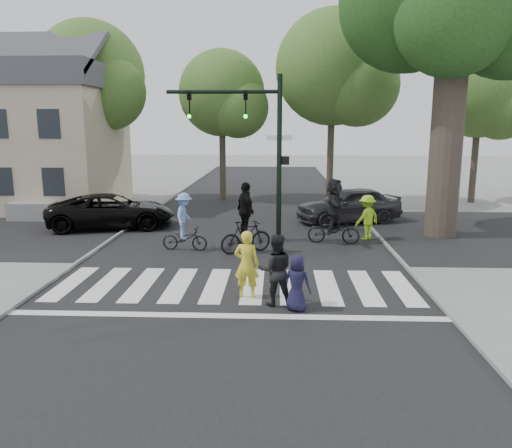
# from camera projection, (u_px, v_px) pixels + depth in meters

# --- Properties ---
(ground) EXTENTS (120.00, 120.00, 0.00)m
(ground) POSITION_uv_depth(u_px,v_px,m) (231.00, 298.00, 12.47)
(ground) COLOR gray
(ground) RESTS_ON ground
(road_stem) EXTENTS (10.00, 70.00, 0.01)m
(road_stem) POSITION_uv_depth(u_px,v_px,m) (244.00, 249.00, 17.36)
(road_stem) COLOR black
(road_stem) RESTS_ON ground
(road_cross) EXTENTS (70.00, 10.00, 0.01)m
(road_cross) POSITION_uv_depth(u_px,v_px,m) (249.00, 231.00, 20.30)
(road_cross) COLOR black
(road_cross) RESTS_ON ground
(curb_left) EXTENTS (0.10, 70.00, 0.10)m
(curb_left) POSITION_uv_depth(u_px,v_px,m) (101.00, 246.00, 17.56)
(curb_left) COLOR gray
(curb_left) RESTS_ON ground
(curb_right) EXTENTS (0.10, 70.00, 0.10)m
(curb_right) POSITION_uv_depth(u_px,v_px,m) (390.00, 249.00, 17.15)
(curb_right) COLOR gray
(curb_right) RESTS_ON ground
(crosswalk) EXTENTS (10.00, 3.85, 0.01)m
(crosswalk) POSITION_uv_depth(u_px,v_px,m) (233.00, 289.00, 13.11)
(crosswalk) COLOR silver
(crosswalk) RESTS_ON ground
(traffic_signal) EXTENTS (4.45, 0.29, 6.00)m
(traffic_signal) POSITION_uv_depth(u_px,v_px,m) (256.00, 135.00, 17.76)
(traffic_signal) COLOR black
(traffic_signal) RESTS_ON ground
(bg_tree_0) EXTENTS (5.46, 5.20, 8.97)m
(bg_tree_0) POSITION_uv_depth(u_px,v_px,m) (9.00, 90.00, 27.52)
(bg_tree_0) COLOR brown
(bg_tree_0) RESTS_ON ground
(bg_tree_1) EXTENTS (6.09, 5.80, 9.80)m
(bg_tree_1) POSITION_uv_depth(u_px,v_px,m) (94.00, 79.00, 26.70)
(bg_tree_1) COLOR brown
(bg_tree_1) RESTS_ON ground
(bg_tree_2) EXTENTS (5.04, 4.80, 8.40)m
(bg_tree_2) POSITION_uv_depth(u_px,v_px,m) (226.00, 97.00, 27.69)
(bg_tree_2) COLOR brown
(bg_tree_2) RESTS_ON ground
(bg_tree_3) EXTENTS (6.30, 6.00, 10.20)m
(bg_tree_3) POSITION_uv_depth(u_px,v_px,m) (339.00, 72.00, 25.90)
(bg_tree_3) COLOR brown
(bg_tree_3) RESTS_ON ground
(bg_tree_4) EXTENTS (4.83, 4.60, 8.15)m
(bg_tree_4) POSITION_uv_depth(u_px,v_px,m) (485.00, 99.00, 26.66)
(bg_tree_4) COLOR brown
(bg_tree_4) RESTS_ON ground
(house) EXTENTS (8.40, 8.10, 8.82)m
(house) POSITION_uv_depth(u_px,v_px,m) (35.00, 134.00, 25.90)
(house) COLOR #C8B891
(house) RESTS_ON ground
(pedestrian_woman) EXTENTS (0.67, 0.48, 1.71)m
(pedestrian_woman) POSITION_uv_depth(u_px,v_px,m) (247.00, 264.00, 12.36)
(pedestrian_woman) COLOR yellow
(pedestrian_woman) RESTS_ON ground
(pedestrian_child) EXTENTS (0.77, 0.65, 1.34)m
(pedestrian_child) POSITION_uv_depth(u_px,v_px,m) (297.00, 283.00, 11.52)
(pedestrian_child) COLOR #181733
(pedestrian_child) RESTS_ON ground
(pedestrian_adult) EXTENTS (0.90, 0.73, 1.74)m
(pedestrian_adult) POSITION_uv_depth(u_px,v_px,m) (276.00, 270.00, 11.83)
(pedestrian_adult) COLOR black
(pedestrian_adult) RESTS_ON ground
(cyclist_left) EXTENTS (1.63, 1.08, 2.00)m
(cyclist_left) POSITION_uv_depth(u_px,v_px,m) (184.00, 226.00, 17.06)
(cyclist_left) COLOR black
(cyclist_left) RESTS_ON ground
(cyclist_mid) EXTENTS (1.86, 1.32, 2.40)m
(cyclist_mid) POSITION_uv_depth(u_px,v_px,m) (246.00, 224.00, 16.71)
(cyclist_mid) COLOR black
(cyclist_mid) RESTS_ON ground
(cyclist_right) EXTENTS (1.96, 1.82, 2.38)m
(cyclist_right) POSITION_uv_depth(u_px,v_px,m) (334.00, 215.00, 17.98)
(cyclist_right) COLOR black
(cyclist_right) RESTS_ON ground
(car_suv) EXTENTS (5.56, 3.44, 1.44)m
(car_suv) POSITION_uv_depth(u_px,v_px,m) (112.00, 211.00, 20.84)
(car_suv) COLOR black
(car_suv) RESTS_ON ground
(car_grey) EXTENTS (5.00, 3.35, 1.58)m
(car_grey) POSITION_uv_depth(u_px,v_px,m) (349.00, 205.00, 22.01)
(car_grey) COLOR #333338
(car_grey) RESTS_ON ground
(bystander_hivis) EXTENTS (1.25, 1.14, 1.69)m
(bystander_hivis) POSITION_uv_depth(u_px,v_px,m) (367.00, 217.00, 18.74)
(bystander_hivis) COLOR #9FDF20
(bystander_hivis) RESTS_ON ground
(bystander_dark) EXTENTS (0.66, 0.49, 1.66)m
(bystander_dark) POSITION_uv_depth(u_px,v_px,m) (335.00, 210.00, 20.30)
(bystander_dark) COLOR black
(bystander_dark) RESTS_ON ground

